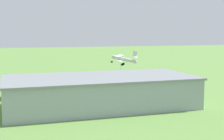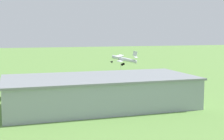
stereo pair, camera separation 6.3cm
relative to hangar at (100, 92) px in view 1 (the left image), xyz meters
The scene contains 11 objects.
ground_plane 28.70m from the hangar, 100.05° to the right, with size 400.00×400.00×0.00m, color #608C42.
hangar is the anchor object (origin of this frame).
biplane 31.99m from the hangar, 117.45° to the right, with size 7.38×7.36×4.01m.
car_red 20.00m from the hangar, 135.08° to the right, with size 2.26×4.09×1.63m.
car_green 19.77m from the hangar, 38.72° to the right, with size 2.17×4.73×1.67m.
person_walking_on_apron 19.06m from the hangar, 76.57° to the right, with size 0.53×0.53×1.73m.
person_beside_truck 20.14m from the hangar, 58.68° to the right, with size 0.50×0.50×1.55m.
person_crossing_taxiway 20.30m from the hangar, 47.73° to the right, with size 0.51×0.51×1.55m.
person_watching_takeoff 20.42m from the hangar, 148.25° to the right, with size 0.42×0.42×1.74m.
person_near_hangar_door 18.69m from the hangar, 51.11° to the right, with size 0.47×0.47×1.57m.
windsock 34.66m from the hangar, 114.74° to the right, with size 1.44×0.75×6.73m.
Camera 1 is at (20.07, 81.37, 13.00)m, focal length 51.60 mm.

